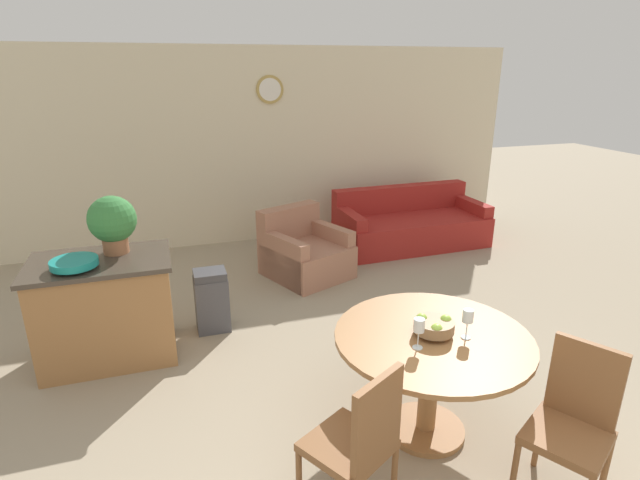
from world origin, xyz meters
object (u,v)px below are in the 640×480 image
object	(u,v)px
kitchen_island	(106,309)
potted_plant	(112,222)
couch	(410,225)
wine_glass_right	(468,317)
armchair	(304,253)
wine_glass_left	(419,327)
dining_chair_near_right	(573,418)
dining_chair_near_left	(359,440)
teal_bowl	(74,263)
trash_bin	(212,301)
dining_table	(431,358)
fruit_bowl	(434,326)

from	to	relation	value
kitchen_island	potted_plant	distance (m)	0.76
couch	wine_glass_right	bearing A→B (deg)	-113.96
armchair	couch	bearing A→B (deg)	-2.97
wine_glass_left	kitchen_island	size ratio (longest dim) A/B	0.18
dining_chair_near_right	armchair	xyz separation A→B (m)	(-0.53, 3.67, -0.26)
dining_chair_near_left	wine_glass_right	size ratio (longest dim) A/B	4.79
wine_glass_right	potted_plant	xyz separation A→B (m)	(-2.20, 1.95, 0.28)
kitchen_island	teal_bowl	world-z (taller)	teal_bowl
dining_chair_near_left	potted_plant	bearing A→B (deg)	88.90
dining_chair_near_left	trash_bin	world-z (taller)	dining_chair_near_left
dining_chair_near_left	teal_bowl	bearing A→B (deg)	97.67
dining_chair_near_left	dining_table	bearing A→B (deg)	5.07
dining_chair_near_left	potted_plant	world-z (taller)	potted_plant
teal_bowl	armchair	xyz separation A→B (m)	(2.29, 1.39, -0.69)
dining_table	teal_bowl	size ratio (longest dim) A/B	3.60
potted_plant	fruit_bowl	bearing A→B (deg)	-42.54
dining_table	dining_chair_near_left	world-z (taller)	dining_chair_near_left
potted_plant	couch	distance (m)	4.22
teal_bowl	wine_glass_right	bearing A→B (deg)	-33.61
wine_glass_right	potted_plant	bearing A→B (deg)	138.47
fruit_bowl	wine_glass_left	world-z (taller)	wine_glass_left
teal_bowl	trash_bin	world-z (taller)	teal_bowl
wine_glass_right	couch	world-z (taller)	wine_glass_right
kitchen_island	trash_bin	distance (m)	0.94
dining_table	armchair	distance (m)	2.96
fruit_bowl	kitchen_island	world-z (taller)	kitchen_island
wine_glass_left	couch	world-z (taller)	wine_glass_left
dining_table	fruit_bowl	xyz separation A→B (m)	(0.00, -0.00, 0.24)
wine_glass_left	potted_plant	distance (m)	2.71
dining_chair_near_right	armchair	distance (m)	3.71
dining_chair_near_right	kitchen_island	bearing A→B (deg)	17.58
dining_table	teal_bowl	xyz separation A→B (m)	(-2.31, 1.56, 0.37)
wine_glass_left	couch	distance (m)	4.19
dining_table	couch	distance (m)	3.97
wine_glass_right	armchair	size ratio (longest dim) A/B	0.18
dining_chair_near_right	trash_bin	size ratio (longest dim) A/B	1.60
kitchen_island	dining_chair_near_left	bearing A→B (deg)	-57.22
couch	trash_bin	bearing A→B (deg)	-152.30
fruit_bowl	potted_plant	xyz separation A→B (m)	(-2.02, 1.85, 0.36)
dining_chair_near_right	fruit_bowl	distance (m)	0.93
dining_table	armchair	bearing A→B (deg)	90.44
dining_table	teal_bowl	bearing A→B (deg)	145.99
wine_glass_right	teal_bowl	bearing A→B (deg)	146.39
armchair	teal_bowl	bearing A→B (deg)	-171.21
kitchen_island	dining_table	bearing A→B (deg)	-38.54
wine_glass_right	kitchen_island	world-z (taller)	wine_glass_right
wine_glass_left	couch	size ratio (longest dim) A/B	0.10
kitchen_island	potted_plant	xyz separation A→B (m)	(0.13, 0.14, 0.73)
armchair	wine_glass_left	bearing A→B (deg)	-115.27
dining_chair_near_left	armchair	xyz separation A→B (m)	(0.70, 3.45, -0.26)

